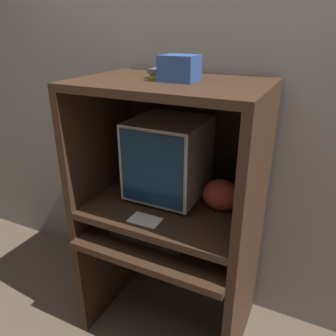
{
  "coord_description": "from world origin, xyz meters",
  "views": [
    {
      "loc": [
        0.64,
        -1.04,
        1.65
      ],
      "look_at": [
        -0.02,
        0.3,
        1.01
      ],
      "focal_mm": 35.0,
      "sensor_mm": 36.0,
      "label": 1
    }
  ],
  "objects": [
    {
      "name": "mouse",
      "position": [
        0.21,
        0.19,
        0.68
      ],
      "size": [
        0.07,
        0.05,
        0.03
      ],
      "color": "black",
      "rests_on": "desk_base"
    },
    {
      "name": "desk_base",
      "position": [
        0.0,
        0.27,
        0.42
      ],
      "size": [
        0.87,
        0.65,
        0.66
      ],
      "color": "#382316",
      "rests_on": "ground_plane"
    },
    {
      "name": "storage_box",
      "position": [
        0.04,
        0.29,
        1.49
      ],
      "size": [
        0.16,
        0.13,
        0.11
      ],
      "color": "navy",
      "rests_on": "hutch_upper"
    },
    {
      "name": "crt_monitor",
      "position": [
        -0.05,
        0.39,
        1.03
      ],
      "size": [
        0.37,
        0.39,
        0.42
      ],
      "color": "beige",
      "rests_on": "desk_monitor_shelf"
    },
    {
      "name": "hutch_upper",
      "position": [
        0.0,
        0.34,
        1.22
      ],
      "size": [
        0.87,
        0.61,
        0.63
      ],
      "color": "#382316",
      "rests_on": "desk_monitor_shelf"
    },
    {
      "name": "paper_card",
      "position": [
        -0.04,
        0.1,
        0.81
      ],
      "size": [
        0.15,
        0.1,
        0.0
      ],
      "color": "white",
      "rests_on": "desk_monitor_shelf"
    },
    {
      "name": "snack_bag",
      "position": [
        0.25,
        0.36,
        0.89
      ],
      "size": [
        0.19,
        0.15,
        0.16
      ],
      "color": "#BC382D",
      "rests_on": "desk_monitor_shelf"
    },
    {
      "name": "book_stack",
      "position": [
        -0.03,
        0.36,
        1.46
      ],
      "size": [
        0.18,
        0.13,
        0.04
      ],
      "color": "gold",
      "rests_on": "hutch_upper"
    },
    {
      "name": "desk_monitor_shelf",
      "position": [
        0.0,
        0.3,
        0.77
      ],
      "size": [
        0.87,
        0.61,
        0.15
      ],
      "color": "#382316",
      "rests_on": "desk_base"
    },
    {
      "name": "keyboard",
      "position": [
        -0.05,
        0.18,
        0.67
      ],
      "size": [
        0.39,
        0.16,
        0.03
      ],
      "color": "#2D2D30",
      "rests_on": "desk_base"
    },
    {
      "name": "wall_back",
      "position": [
        0.0,
        0.67,
        1.3
      ],
      "size": [
        6.0,
        0.06,
        2.6
      ],
      "color": "gray",
      "rests_on": "ground_plane"
    }
  ]
}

